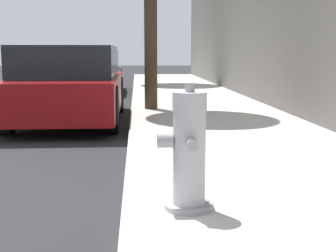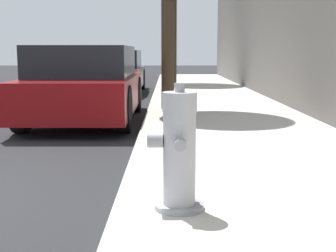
{
  "view_description": "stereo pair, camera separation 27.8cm",
  "coord_description": "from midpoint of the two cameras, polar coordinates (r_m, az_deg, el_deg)",
  "views": [
    {
      "loc": [
        2.06,
        -3.31,
        1.2
      ],
      "look_at": [
        2.34,
        1.03,
        0.51
      ],
      "focal_mm": 50.0,
      "sensor_mm": 36.0,
      "label": 1
    },
    {
      "loc": [
        2.33,
        -3.32,
        1.2
      ],
      "look_at": [
        2.34,
        1.03,
        0.51
      ],
      "focal_mm": 50.0,
      "sensor_mm": 36.0,
      "label": 2
    }
  ],
  "objects": [
    {
      "name": "parked_car_mid",
      "position": [
        14.14,
        -6.33,
        6.55
      ],
      "size": [
        1.78,
        3.85,
        1.26
      ],
      "color": "#4C5156",
      "rests_on": "ground_plane"
    },
    {
      "name": "parked_car_near",
      "position": [
        8.27,
        -9.19,
        4.99
      ],
      "size": [
        1.75,
        4.0,
        1.31
      ],
      "color": "maroon",
      "rests_on": "ground_plane"
    },
    {
      "name": "fire_hydrant",
      "position": [
        3.22,
        3.65,
        -3.29
      ],
      "size": [
        0.39,
        0.41,
        0.88
      ],
      "color": "#97979C",
      "rests_on": "sidewalk_slab"
    },
    {
      "name": "sidewalk_slab",
      "position": [
        3.69,
        18.34,
        -9.53
      ],
      "size": [
        2.82,
        40.0,
        0.12
      ],
      "color": "beige",
      "rests_on": "ground_plane"
    }
  ]
}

